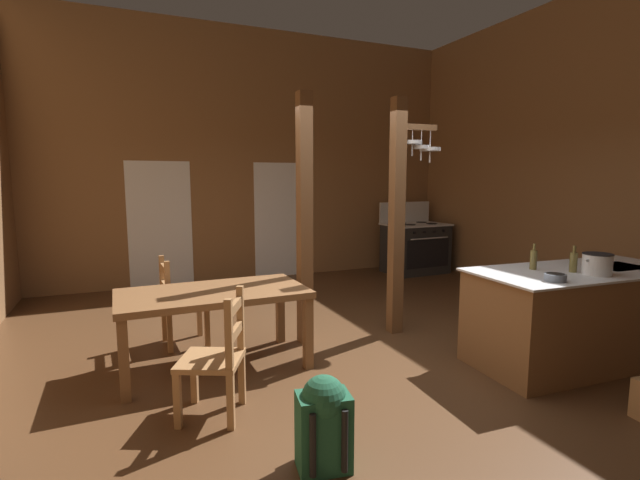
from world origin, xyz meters
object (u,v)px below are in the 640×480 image
object	(u,v)px
kitchen_island	(578,316)
bottle_short_on_counter	(533,259)
stove_range	(415,247)
ladderback_chair_near_window	(179,303)
bottle_tall_on_counter	(573,262)
dining_table	(213,300)
stockpot_on_counter	(597,264)
backpack	(323,420)
ladderback_chair_by_post	(218,358)
mixing_bowl_on_counter	(555,277)

from	to	relation	value
kitchen_island	bottle_short_on_counter	world-z (taller)	bottle_short_on_counter
stove_range	ladderback_chair_near_window	world-z (taller)	stove_range
bottle_tall_on_counter	stove_range	bearing A→B (deg)	73.65
dining_table	stockpot_on_counter	distance (m)	3.50
bottle_tall_on_counter	ladderback_chair_near_window	bearing A→B (deg)	148.19
kitchen_island	stove_range	xyz separation A→B (m)	(1.05, 4.19, 0.03)
kitchen_island	backpack	bearing A→B (deg)	-169.30
ladderback_chair_by_post	stockpot_on_counter	bearing A→B (deg)	-9.55
stove_range	stockpot_on_counter	world-z (taller)	stove_range
ladderback_chair_near_window	dining_table	bearing A→B (deg)	-72.82
backpack	dining_table	bearing A→B (deg)	100.08
backpack	bottle_short_on_counter	bearing A→B (deg)	16.46
dining_table	bottle_tall_on_counter	size ratio (longest dim) A/B	6.95
kitchen_island	backpack	world-z (taller)	kitchen_island
kitchen_island	ladderback_chair_near_window	distance (m)	4.02
ladderback_chair_near_window	stockpot_on_counter	size ratio (longest dim) A/B	2.93
ladderback_chair_near_window	backpack	size ratio (longest dim) A/B	1.59
stockpot_on_counter	kitchen_island	bearing A→B (deg)	65.11
stove_range	mixing_bowl_on_counter	distance (m)	4.79
stockpot_on_counter	ladderback_chair_near_window	bearing A→B (deg)	146.94
kitchen_island	ladderback_chair_by_post	size ratio (longest dim) A/B	2.32
bottle_short_on_counter	bottle_tall_on_counter	bearing A→B (deg)	-45.52
dining_table	mixing_bowl_on_counter	xyz separation A→B (m)	(2.59, -1.51, 0.29)
kitchen_island	stove_range	world-z (taller)	stove_range
mixing_bowl_on_counter	dining_table	bearing A→B (deg)	149.86
ladderback_chair_near_window	stockpot_on_counter	world-z (taller)	stockpot_on_counter
mixing_bowl_on_counter	bottle_tall_on_counter	world-z (taller)	bottle_tall_on_counter
kitchen_island	dining_table	xyz separation A→B (m)	(-3.26, 1.25, 0.20)
stove_range	bottle_tall_on_counter	size ratio (longest dim) A/B	5.35
backpack	bottle_tall_on_counter	size ratio (longest dim) A/B	2.42
ladderback_chair_by_post	stockpot_on_counter	world-z (taller)	stockpot_on_counter
stove_range	ladderback_chair_by_post	distance (m)	5.89
stove_range	ladderback_chair_near_window	xyz separation A→B (m)	(-4.54, -2.20, -0.03)
stockpot_on_counter	mixing_bowl_on_counter	bearing A→B (deg)	-176.14
ladderback_chair_near_window	backpack	bearing A→B (deg)	-77.82
stove_range	bottle_short_on_counter	size ratio (longest dim) A/B	5.33
stockpot_on_counter	stove_range	bearing A→B (deg)	75.37
dining_table	stove_range	bearing A→B (deg)	34.25
backpack	mixing_bowl_on_counter	distance (m)	2.38
stove_range	bottle_short_on_counter	bearing A→B (deg)	-110.29
stove_range	mixing_bowl_on_counter	size ratio (longest dim) A/B	7.49
kitchen_island	bottle_tall_on_counter	bearing A→B (deg)	-164.82
stove_range	ladderback_chair_near_window	distance (m)	5.04
ladderback_chair_by_post	mixing_bowl_on_counter	bearing A→B (deg)	-12.25
stove_range	bottle_tall_on_counter	distance (m)	4.45
stove_range	stockpot_on_counter	distance (m)	4.58
stockpot_on_counter	bottle_short_on_counter	distance (m)	0.52
ladderback_chair_by_post	bottle_tall_on_counter	distance (m)	3.28
stove_range	mixing_bowl_on_counter	xyz separation A→B (m)	(-1.72, -4.44, 0.46)
stockpot_on_counter	bottle_tall_on_counter	bearing A→B (deg)	120.22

